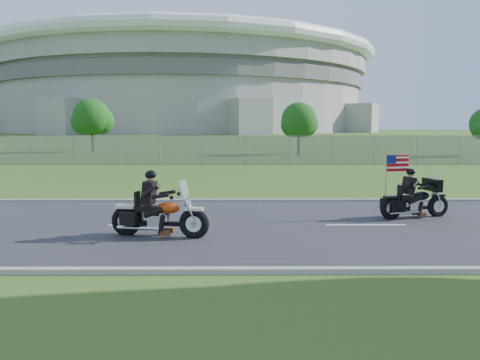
{
  "coord_description": "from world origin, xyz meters",
  "views": [
    {
      "loc": [
        0.46,
        -12.63,
        2.83
      ],
      "look_at": [
        0.52,
        0.0,
        1.3
      ],
      "focal_mm": 35.0,
      "sensor_mm": 36.0,
      "label": 1
    }
  ],
  "objects": [
    {
      "name": "tree_fence_mid",
      "position": [
        -13.95,
        34.04,
        3.3
      ],
      "size": [
        3.96,
        3.69,
        5.3
      ],
      "color": "#382316",
      "rests_on": "ground"
    },
    {
      "name": "tree_fence_near",
      "position": [
        6.04,
        30.04,
        2.97
      ],
      "size": [
        3.52,
        3.28,
        4.75
      ],
      "color": "#382316",
      "rests_on": "ground"
    },
    {
      "name": "fence",
      "position": [
        -5.0,
        20.0,
        1.0
      ],
      "size": [
        60.0,
        0.03,
        2.0
      ],
      "primitive_type": "cube",
      "color": "gray",
      "rests_on": "ground"
    },
    {
      "name": "road",
      "position": [
        0.0,
        0.0,
        0.02
      ],
      "size": [
        120.0,
        8.0,
        0.04
      ],
      "primitive_type": "cube",
      "color": "#28282B",
      "rests_on": "ground"
    },
    {
      "name": "curb_south",
      "position": [
        0.0,
        -4.05,
        0.05
      ],
      "size": [
        120.0,
        0.18,
        0.12
      ],
      "primitive_type": "cube",
      "color": "#9E9B93",
      "rests_on": "ground"
    },
    {
      "name": "stadium",
      "position": [
        -20.0,
        170.0,
        15.58
      ],
      "size": [
        140.4,
        140.4,
        29.2
      ],
      "color": "#A3A099",
      "rests_on": "ground"
    },
    {
      "name": "motorcycle_follow",
      "position": [
        5.72,
        1.03,
        0.52
      ],
      "size": [
        2.24,
        0.97,
        1.89
      ],
      "rotation": [
        0.0,
        0.0,
        0.23
      ],
      "color": "black",
      "rests_on": "ground"
    },
    {
      "name": "motorcycle_lead",
      "position": [
        -1.52,
        -1.25,
        0.54
      ],
      "size": [
        2.52,
        0.9,
        1.71
      ],
      "rotation": [
        0.0,
        0.0,
        -0.17
      ],
      "color": "black",
      "rests_on": "ground"
    },
    {
      "name": "curb_north",
      "position": [
        0.0,
        4.05,
        0.05
      ],
      "size": [
        120.0,
        0.18,
        0.12
      ],
      "primitive_type": "cube",
      "color": "#9E9B93",
      "rests_on": "ground"
    },
    {
      "name": "ground",
      "position": [
        0.0,
        0.0,
        0.0
      ],
      "size": [
        420.0,
        420.0,
        0.0
      ],
      "primitive_type": "plane",
      "color": "#2C4816",
      "rests_on": "ground"
    }
  ]
}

